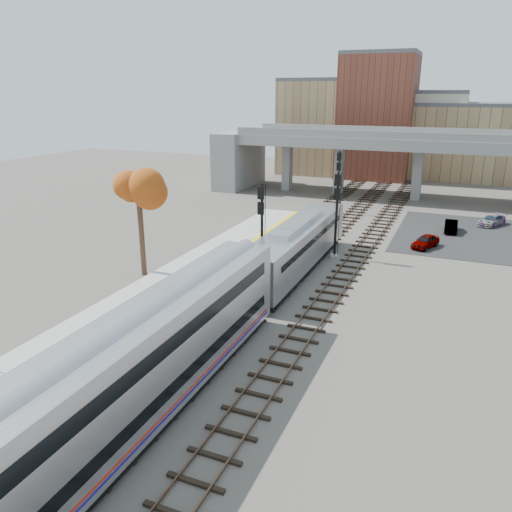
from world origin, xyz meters
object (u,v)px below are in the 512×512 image
Objects in this scene: locomotive at (298,245)px; tree at (138,193)px; coach at (132,376)px; signal_mast_far at (338,182)px; car_a at (425,241)px; signal_mast_near at (262,231)px; car_c at (492,220)px; signal_mast_mid at (336,215)px; car_b at (451,226)px.

locomotive is 13.47m from tree.
coach is 3.29× the size of signal_mast_far.
coach is at bearing -56.15° from tree.
signal_mast_near is at bearing -108.23° from car_a.
signal_mast_far is at bearing 157.68° from car_a.
locomotive is 3.83m from signal_mast_near.
signal_mast_near is 24.75m from signal_mast_far.
tree is at bearing -162.02° from signal_mast_near.
signal_mast_near reaches higher than signal_mast_far.
car_a is 13.14m from car_c.
signal_mast_far is at bearing 103.34° from signal_mast_mid.
signal_mast_near is 0.83× the size of tree.
signal_mast_near is 24.96m from car_b.
car_b is 0.90× the size of car_c.
signal_mast_mid reaches higher than locomotive.
tree is (-9.21, -2.99, 2.91)m from signal_mast_near.
locomotive is at bearing 52.69° from signal_mast_near.
coach is at bearing -83.96° from signal_mast_near.
coach is 44.66m from signal_mast_far.
signal_mast_near is at bearing 17.98° from tree.
car_b is at bearing 54.88° from signal_mast_mid.
car_a is (20.66, 16.72, -6.16)m from tree.
tree reaches higher than car_a.
signal_mast_near reaches higher than locomotive.
signal_mast_near is at bearing -124.98° from car_b.
coach is (-0.00, -22.61, 0.52)m from locomotive.
car_a is at bearing 74.44° from coach.
signal_mast_near is at bearing -90.00° from signal_mast_far.
signal_mast_near is 0.99× the size of signal_mast_mid.
coach is 6.10× the size of car_c.
coach is 3.26× the size of signal_mast_near.
car_c is at bearing 55.63° from locomotive.
signal_mast_far reaches higher than car_b.
signal_mast_near reaches higher than car_a.
car_a is (9.35, 33.58, -2.13)m from coach.
signal_mast_mid is at bearing -117.93° from car_a.
signal_mast_mid is (4.10, 7.46, 0.07)m from signal_mast_near.
coach is 6.74× the size of car_b.
coach is 20.70m from tree.
locomotive is 22.15m from signal_mast_far.
signal_mast_mid is 17.15m from tree.
signal_mast_mid is at bearing 85.81° from coach.
tree is (-11.31, -5.74, 4.55)m from locomotive.
car_c is (13.46, 17.91, -3.35)m from signal_mast_mid.
locomotive is 14.51m from car_a.
signal_mast_mid is 17.77m from signal_mast_far.
tree reaches higher than signal_mast_far.
signal_mast_mid is at bearing 66.96° from locomotive.
tree is (-9.21, -27.74, 2.95)m from signal_mast_far.
coach is 2.72× the size of tree.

